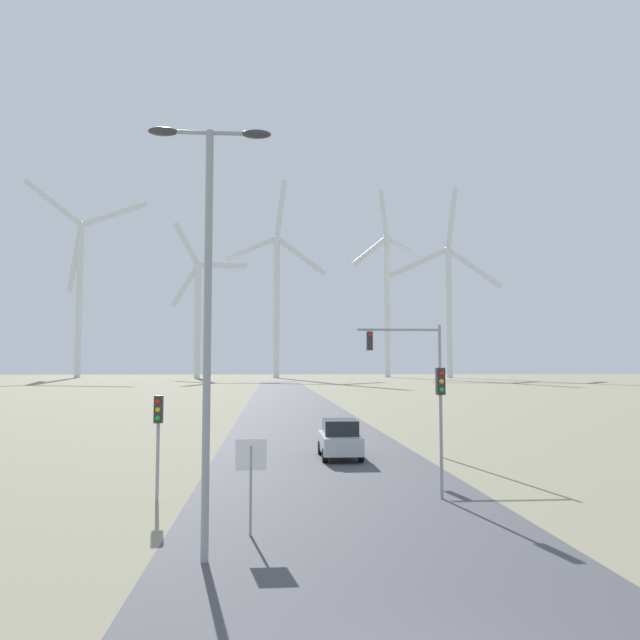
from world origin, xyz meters
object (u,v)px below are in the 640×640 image
(wind_turbine_left, at_px, (198,308))
(wind_turbine_far_right, at_px, (449,297))
(traffic_light_post_near_left, at_px, (158,423))
(wind_turbine_right, at_px, (387,293))
(stop_sign_near, at_px, (251,468))
(traffic_light_mast_overhead, at_px, (412,364))
(wind_turbine_center, at_px, (277,291))
(car_approaching, at_px, (340,439))
(traffic_light_post_near_right, at_px, (441,403))
(streetlamp, at_px, (208,286))
(wind_turbine_far_left, at_px, (80,283))

(wind_turbine_left, bearing_deg, wind_turbine_far_right, 0.97)
(traffic_light_post_near_left, distance_m, wind_turbine_right, 215.95)
(stop_sign_near, relative_size, wind_turbine_right, 0.03)
(wind_turbine_left, height_order, wind_turbine_right, wind_turbine_right)
(wind_turbine_left, distance_m, wind_turbine_far_right, 88.45)
(traffic_light_mast_overhead, height_order, wind_turbine_far_right, wind_turbine_far_right)
(traffic_light_mast_overhead, distance_m, wind_turbine_center, 191.19)
(car_approaching, xyz_separation_m, wind_turbine_center, (-1.41, 189.29, 29.62))
(traffic_light_post_near_right, bearing_deg, stop_sign_near, -147.35)
(streetlamp, bearing_deg, stop_sign_near, 65.63)
(car_approaching, height_order, wind_turbine_far_right, wind_turbine_far_right)
(car_approaching, bearing_deg, traffic_light_post_near_left, -128.75)
(stop_sign_near, bearing_deg, traffic_light_mast_overhead, 60.86)
(wind_turbine_far_left, distance_m, wind_turbine_center, 70.92)
(wind_turbine_right, bearing_deg, traffic_light_post_near_right, -100.20)
(streetlamp, distance_m, car_approaching, 16.86)
(streetlamp, bearing_deg, traffic_light_post_near_right, 40.41)
(stop_sign_near, xyz_separation_m, wind_turbine_far_left, (-67.96, 210.90, 32.19))
(traffic_light_mast_overhead, distance_m, car_approaching, 5.01)
(traffic_light_post_near_left, height_order, wind_turbine_center, wind_turbine_center)
(wind_turbine_center, relative_size, wind_turbine_right, 1.00)
(traffic_light_post_near_right, bearing_deg, wind_turbine_center, 91.09)
(wind_turbine_left, bearing_deg, wind_turbine_right, 11.90)
(streetlamp, distance_m, traffic_light_post_near_left, 7.89)
(traffic_light_mast_overhead, xyz_separation_m, wind_turbine_far_right, (56.37, 187.20, 24.37))
(streetlamp, xyz_separation_m, car_approaching, (4.75, 15.28, -5.30))
(wind_turbine_center, bearing_deg, streetlamp, -90.93)
(traffic_light_mast_overhead, height_order, wind_turbine_center, wind_turbine_center)
(traffic_light_post_near_left, bearing_deg, traffic_light_mast_overhead, 39.45)
(wind_turbine_left, bearing_deg, streetlamp, -83.28)
(streetlamp, relative_size, traffic_light_post_near_left, 2.93)
(traffic_light_mast_overhead, height_order, car_approaching, traffic_light_mast_overhead)
(stop_sign_near, xyz_separation_m, traffic_light_mast_overhead, (7.31, 13.12, 2.76))
(wind_turbine_left, bearing_deg, stop_sign_near, -82.94)
(wind_turbine_far_left, height_order, wind_turbine_right, wind_turbine_right)
(wind_turbine_far_left, bearing_deg, wind_turbine_far_right, -4.60)
(car_approaching, height_order, wind_turbine_left, wind_turbine_left)
(car_approaching, relative_size, wind_turbine_far_right, 0.06)
(stop_sign_near, relative_size, traffic_light_mast_overhead, 0.39)
(stop_sign_near, xyz_separation_m, wind_turbine_center, (2.38, 202.46, 28.81))
(traffic_light_post_near_right, bearing_deg, wind_turbine_far_right, 73.67)
(streetlamp, height_order, wind_turbine_center, wind_turbine_center)
(traffic_light_mast_overhead, relative_size, wind_turbine_far_right, 0.09)
(stop_sign_near, height_order, wind_turbine_right, wind_turbine_right)
(traffic_light_post_near_left, height_order, wind_turbine_far_left, wind_turbine_far_left)
(streetlamp, bearing_deg, wind_turbine_left, 96.72)
(car_approaching, xyz_separation_m, wind_turbine_right, (40.02, 200.06, 30.69))
(wind_turbine_right, height_order, wind_turbine_far_right, wind_turbine_right)
(wind_turbine_right, xyz_separation_m, wind_turbine_far_right, (19.88, -12.92, -2.75))
(traffic_light_post_near_left, bearing_deg, streetlamp, -71.32)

